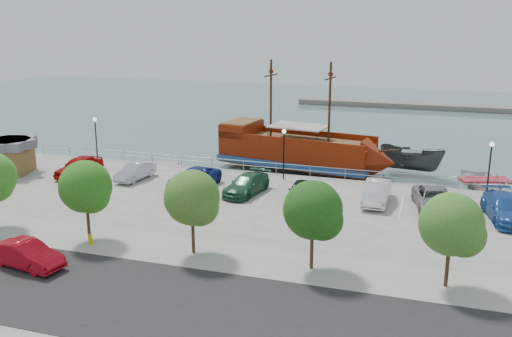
% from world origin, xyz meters
% --- Properties ---
extents(ground, '(160.00, 160.00, 0.00)m').
position_xyz_m(ground, '(0.00, 0.00, -1.00)').
color(ground, '#476366').
extents(street, '(100.00, 8.00, 0.04)m').
position_xyz_m(street, '(0.00, -16.00, 0.01)').
color(street, black).
rests_on(street, land_slab).
extents(sidewalk, '(100.00, 4.00, 0.05)m').
position_xyz_m(sidewalk, '(0.00, -10.00, 0.01)').
color(sidewalk, gray).
rests_on(sidewalk, land_slab).
extents(seawall_railing, '(50.00, 0.06, 1.00)m').
position_xyz_m(seawall_railing, '(0.00, 7.80, 0.53)').
color(seawall_railing, gray).
rests_on(seawall_railing, land_slab).
extents(far_shore, '(40.00, 3.00, 0.80)m').
position_xyz_m(far_shore, '(10.00, 55.00, -0.60)').
color(far_shore, slate).
rests_on(far_shore, ground).
extents(pirate_ship, '(17.36, 7.21, 10.80)m').
position_xyz_m(pirate_ship, '(0.67, 13.05, 0.81)').
color(pirate_ship, maroon).
rests_on(pirate_ship, ground).
extents(patrol_boat, '(6.80, 4.58, 2.46)m').
position_xyz_m(patrol_boat, '(10.00, 14.81, 0.23)').
color(patrol_boat, '#404243').
rests_on(patrol_boat, ground).
extents(speedboat, '(6.62, 7.81, 1.38)m').
position_xyz_m(speedboat, '(16.17, 10.94, -0.31)').
color(speedboat, white).
rests_on(speedboat, ground).
extents(dock_west, '(7.59, 4.69, 0.42)m').
position_xyz_m(dock_west, '(-15.11, 9.20, -0.79)').
color(dock_west, gray).
rests_on(dock_west, ground).
extents(dock_mid, '(7.81, 3.11, 0.43)m').
position_xyz_m(dock_mid, '(9.26, 9.20, -0.78)').
color(dock_mid, gray).
rests_on(dock_mid, ground).
extents(dock_east, '(6.67, 2.13, 0.38)m').
position_xyz_m(dock_east, '(17.37, 9.20, -0.81)').
color(dock_east, gray).
rests_on(dock_east, ground).
extents(shed, '(4.48, 4.48, 3.01)m').
position_xyz_m(shed, '(-23.26, 1.09, 1.60)').
color(shed, brown).
rests_on(shed, land_slab).
extents(street_sedan, '(4.69, 2.32, 1.48)m').
position_xyz_m(street_sedan, '(-8.93, -14.54, 0.74)').
color(street_sedan, '#AE0A19').
rests_on(street_sedan, street).
extents(fire_hydrant, '(0.24, 0.24, 0.71)m').
position_xyz_m(fire_hydrant, '(-7.39, -10.80, 0.38)').
color(fire_hydrant, '#CECA01').
rests_on(fire_hydrant, sidewalk).
extents(lamp_post_left, '(0.36, 0.36, 4.28)m').
position_xyz_m(lamp_post_left, '(-18.00, 6.50, 2.94)').
color(lamp_post_left, black).
rests_on(lamp_post_left, land_slab).
extents(lamp_post_mid, '(0.36, 0.36, 4.28)m').
position_xyz_m(lamp_post_mid, '(0.00, 6.50, 2.94)').
color(lamp_post_mid, black).
rests_on(lamp_post_mid, land_slab).
extents(lamp_post_right, '(0.36, 0.36, 4.28)m').
position_xyz_m(lamp_post_right, '(16.00, 6.50, 2.94)').
color(lamp_post_right, black).
rests_on(lamp_post_right, land_slab).
extents(tree_c, '(3.30, 3.20, 5.00)m').
position_xyz_m(tree_c, '(-7.85, -10.07, 3.30)').
color(tree_c, '#473321').
rests_on(tree_c, sidewalk).
extents(tree_d, '(3.30, 3.20, 5.00)m').
position_xyz_m(tree_d, '(-0.85, -10.07, 3.30)').
color(tree_d, '#473321').
rests_on(tree_d, sidewalk).
extents(tree_e, '(3.30, 3.20, 5.00)m').
position_xyz_m(tree_e, '(6.15, -10.07, 3.30)').
color(tree_e, '#473321').
rests_on(tree_e, sidewalk).
extents(tree_f, '(3.30, 3.20, 5.00)m').
position_xyz_m(tree_f, '(13.15, -10.07, 3.30)').
color(tree_f, '#473321').
rests_on(tree_f, sidewalk).
extents(parked_car_a, '(2.36, 5.03, 1.66)m').
position_xyz_m(parked_car_a, '(-17.01, 2.15, 0.83)').
color(parked_car_a, '#AF0704').
rests_on(parked_car_a, land_slab).
extents(parked_car_b, '(1.96, 4.32, 1.38)m').
position_xyz_m(parked_car_b, '(-11.82, 2.57, 0.69)').
color(parked_car_b, '#ACAEBB').
rests_on(parked_car_b, land_slab).
extents(parked_car_c, '(3.32, 5.73, 1.50)m').
position_xyz_m(parked_car_c, '(-6.25, 2.00, 0.75)').
color(parked_car_c, navy).
rests_on(parked_car_c, land_slab).
extents(parked_car_d, '(2.92, 5.37, 1.48)m').
position_xyz_m(parked_car_d, '(-1.69, 1.72, 0.74)').
color(parked_car_d, '#225835').
rests_on(parked_car_d, land_slab).
extents(parked_car_e, '(1.70, 4.11, 1.39)m').
position_xyz_m(parked_car_e, '(2.65, 1.53, 0.70)').
color(parked_car_e, black).
rests_on(parked_car_e, land_slab).
extents(parked_car_f, '(1.73, 4.95, 1.63)m').
position_xyz_m(parked_car_f, '(8.15, 2.48, 0.81)').
color(parked_car_f, white).
rests_on(parked_car_f, land_slab).
extents(parked_car_g, '(3.50, 5.85, 1.52)m').
position_xyz_m(parked_car_g, '(12.21, 2.25, 0.76)').
color(parked_car_g, gray).
rests_on(parked_car_g, land_slab).
extents(parked_car_h, '(3.30, 6.04, 1.66)m').
position_xyz_m(parked_car_h, '(16.84, 1.49, 0.83)').
color(parked_car_h, '#2553A5').
rests_on(parked_car_h, land_slab).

